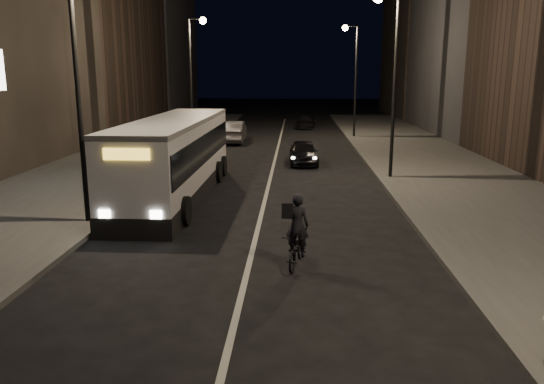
# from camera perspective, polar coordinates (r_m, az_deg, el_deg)

# --- Properties ---
(ground) EXTENTS (180.00, 180.00, 0.00)m
(ground) POSITION_cam_1_polar(r_m,az_deg,el_deg) (13.43, -2.70, -8.64)
(ground) COLOR black
(ground) RESTS_ON ground
(sidewalk_right) EXTENTS (7.00, 70.00, 0.16)m
(sidewalk_right) POSITION_cam_1_polar(r_m,az_deg,el_deg) (27.86, 17.77, 2.19)
(sidewalk_right) COLOR #3A3A38
(sidewalk_right) RESTS_ON ground
(sidewalk_left) EXTENTS (7.00, 70.00, 0.16)m
(sidewalk_left) POSITION_cam_1_polar(r_m,az_deg,el_deg) (28.58, -17.29, 2.47)
(sidewalk_left) COLOR #3A3A38
(sidewalk_left) RESTS_ON ground
(streetlight_right_mid) EXTENTS (1.20, 0.44, 8.12)m
(streetlight_right_mid) POSITION_cam_1_polar(r_m,az_deg,el_deg) (24.80, 12.55, 13.53)
(streetlight_right_mid) COLOR black
(streetlight_right_mid) RESTS_ON sidewalk_right
(streetlight_right_far) EXTENTS (1.20, 0.44, 8.12)m
(streetlight_right_far) POSITION_cam_1_polar(r_m,az_deg,el_deg) (40.67, 8.67, 13.27)
(streetlight_right_far) COLOR black
(streetlight_right_far) RESTS_ON sidewalk_right
(streetlight_left_near) EXTENTS (1.20, 0.44, 8.12)m
(streetlight_left_near) POSITION_cam_1_polar(r_m,az_deg,el_deg) (17.70, -19.60, 13.54)
(streetlight_left_near) COLOR black
(streetlight_left_near) RESTS_ON sidewalk_left
(streetlight_left_far) EXTENTS (1.20, 0.44, 8.12)m
(streetlight_left_far) POSITION_cam_1_polar(r_m,az_deg,el_deg) (35.07, -8.36, 13.38)
(streetlight_left_far) COLOR black
(streetlight_left_far) RESTS_ON sidewalk_left
(city_bus) EXTENTS (2.84, 11.66, 3.13)m
(city_bus) POSITION_cam_1_polar(r_m,az_deg,el_deg) (21.42, -10.39, 3.97)
(city_bus) COLOR silver
(city_bus) RESTS_ON ground
(cyclist_on_bicycle) EXTENTS (0.90, 1.79, 1.97)m
(cyclist_on_bicycle) POSITION_cam_1_polar(r_m,az_deg,el_deg) (13.61, 2.69, -5.41)
(cyclist_on_bicycle) COLOR black
(cyclist_on_bicycle) RESTS_ON ground
(car_near) EXTENTS (1.63, 3.80, 1.28)m
(car_near) POSITION_cam_1_polar(r_m,az_deg,el_deg) (28.98, 3.40, 4.28)
(car_near) COLOR black
(car_near) RESTS_ON ground
(car_mid) EXTENTS (1.75, 4.75, 1.55)m
(car_mid) POSITION_cam_1_polar(r_m,az_deg,el_deg) (37.96, -4.22, 6.49)
(car_mid) COLOR #3A393C
(car_mid) RESTS_ON ground
(car_far) EXTENTS (1.95, 3.97, 1.11)m
(car_far) POSITION_cam_1_polar(r_m,az_deg,el_deg) (47.90, 3.63, 7.53)
(car_far) COLOR black
(car_far) RESTS_ON ground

